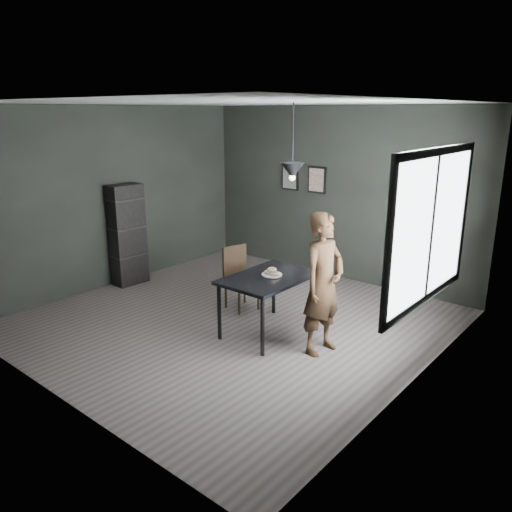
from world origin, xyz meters
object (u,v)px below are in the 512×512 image
Objects in this scene: white_plate at (272,275)px; wood_chair at (239,273)px; cafe_table at (269,282)px; woman at (323,284)px; shelf_unit at (127,235)px; pendant_lamp at (292,170)px.

wood_chair is at bearing 157.85° from white_plate.
cafe_table is 0.96m from wood_chair.
cafe_table is 0.09m from white_plate.
white_plate is 0.14× the size of woman.
pendant_lamp reaches higher than shelf_unit.
shelf_unit reaches higher than white_plate.
cafe_table is 0.73× the size of woman.
pendant_lamp is at bearing 15.43° from white_plate.
cafe_table is 1.39× the size of pendant_lamp.
shelf_unit is at bearing -178.93° from pendant_lamp.
cafe_table is 5.22× the size of white_plate.
white_plate is 0.98m from wood_chair.
woman is at bearing 1.29° from shelf_unit.
woman is 3.70m from shelf_unit.
woman is 1.90× the size of pendant_lamp.
pendant_lamp reaches higher than white_plate.
white_plate is at bearing 63.96° from cafe_table.
shelf_unit is 3.41m from pendant_lamp.
cafe_table is 1.41m from pendant_lamp.
cafe_table is at bearing -11.82° from wood_chair.
cafe_table is 0.75× the size of shelf_unit.
shelf_unit is (-2.94, 0.00, 0.05)m from white_plate.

